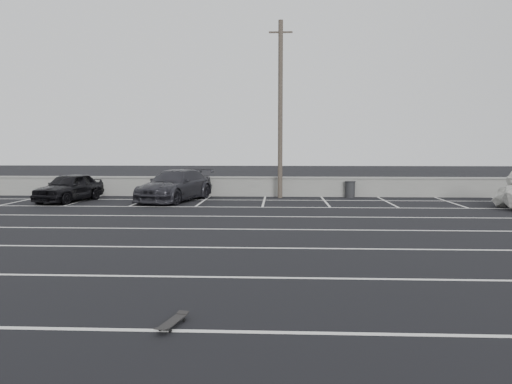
{
  "coord_description": "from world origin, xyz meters",
  "views": [
    {
      "loc": [
        1.73,
        -12.9,
        2.63
      ],
      "look_at": [
        0.89,
        5.38,
        1.0
      ],
      "focal_mm": 35.0,
      "sensor_mm": 36.0,
      "label": 1
    }
  ],
  "objects_px": {
    "skateboard": "(172,322)",
    "car_left": "(69,187)",
    "car_right": "(175,185)",
    "utility_pole": "(280,109)",
    "trash_bin": "(350,189)"
  },
  "relations": [
    {
      "from": "skateboard",
      "to": "car_left",
      "type": "bearing_deg",
      "value": 131.42
    },
    {
      "from": "car_right",
      "to": "utility_pole",
      "type": "distance_m",
      "value": 6.69
    },
    {
      "from": "car_left",
      "to": "utility_pole",
      "type": "height_order",
      "value": "utility_pole"
    },
    {
      "from": "car_left",
      "to": "skateboard",
      "type": "distance_m",
      "value": 18.84
    },
    {
      "from": "car_left",
      "to": "car_right",
      "type": "distance_m",
      "value": 5.13
    },
    {
      "from": "utility_pole",
      "to": "trash_bin",
      "type": "bearing_deg",
      "value": 6.15
    },
    {
      "from": "car_left",
      "to": "trash_bin",
      "type": "distance_m",
      "value": 14.26
    },
    {
      "from": "trash_bin",
      "to": "car_left",
      "type": "bearing_deg",
      "value": -169.07
    },
    {
      "from": "car_left",
      "to": "utility_pole",
      "type": "bearing_deg",
      "value": 24.63
    },
    {
      "from": "car_right",
      "to": "skateboard",
      "type": "distance_m",
      "value": 17.67
    },
    {
      "from": "trash_bin",
      "to": "car_right",
      "type": "bearing_deg",
      "value": -166.56
    },
    {
      "from": "car_left",
      "to": "trash_bin",
      "type": "height_order",
      "value": "car_left"
    },
    {
      "from": "car_left",
      "to": "utility_pole",
      "type": "xyz_separation_m",
      "value": [
        10.29,
        2.3,
        3.92
      ]
    },
    {
      "from": "car_right",
      "to": "utility_pole",
      "type": "height_order",
      "value": "utility_pole"
    },
    {
      "from": "car_left",
      "to": "utility_pole",
      "type": "relative_size",
      "value": 0.45
    }
  ]
}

